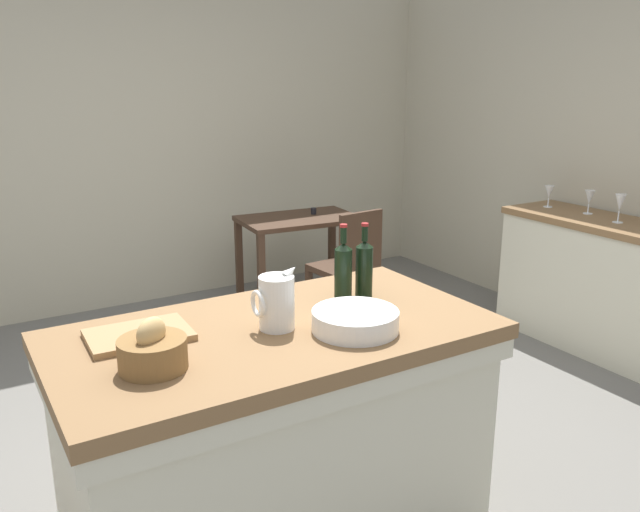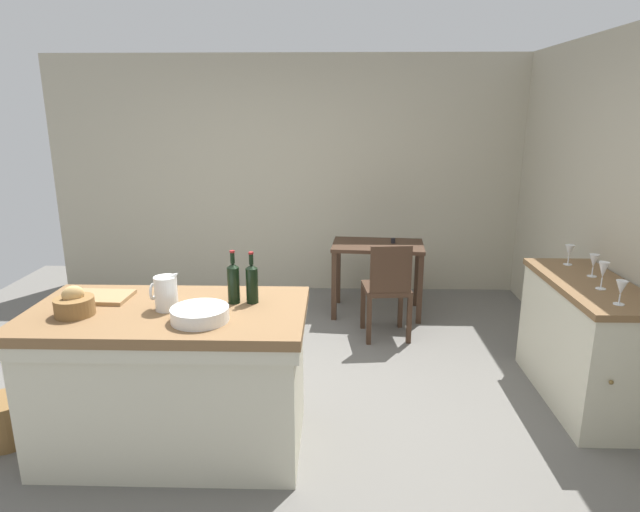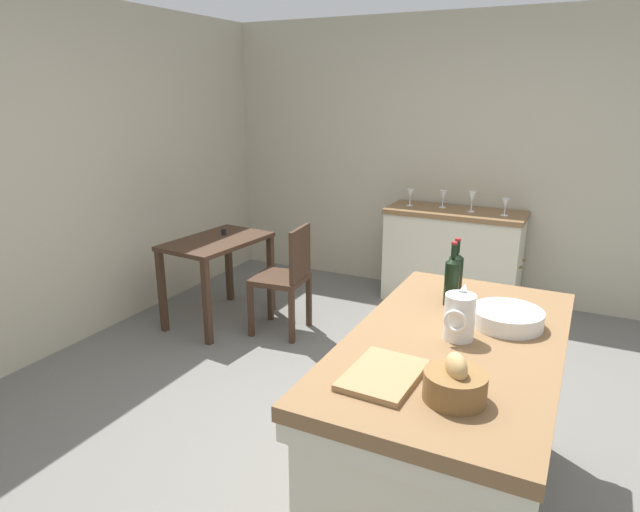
{
  "view_description": "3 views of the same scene",
  "coord_description": "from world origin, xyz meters",
  "px_view_note": "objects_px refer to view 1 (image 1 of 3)",
  "views": [
    {
      "loc": [
        -1.48,
        -2.52,
        1.8
      ],
      "look_at": [
        0.21,
        0.27,
        0.89
      ],
      "focal_mm": 36.52,
      "sensor_mm": 36.0,
      "label": 1
    },
    {
      "loc": [
        0.5,
        -3.42,
        2.02
      ],
      "look_at": [
        0.39,
        0.35,
        0.99
      ],
      "focal_mm": 30.15,
      "sensor_mm": 36.0,
      "label": 2
    },
    {
      "loc": [
        -2.64,
        -0.97,
        1.92
      ],
      "look_at": [
        0.16,
        0.43,
        0.97
      ],
      "focal_mm": 30.82,
      "sensor_mm": 36.0,
      "label": 3
    }
  ],
  "objects_px": {
    "wooden_chair": "(349,266)",
    "cutting_board": "(139,335)",
    "side_cabinet": "(592,282)",
    "pitcher": "(276,302)",
    "wine_bottle_amber": "(343,271)",
    "wine_glass_left": "(620,203)",
    "bread_basket": "(153,351)",
    "wine_glass_right": "(549,192)",
    "wine_bottle_dark": "(364,267)",
    "writing_desk": "(299,232)",
    "wash_bowl": "(355,321)",
    "wine_glass_middle": "(589,198)",
    "island_table": "(277,429)"
  },
  "relations": [
    {
      "from": "wooden_chair",
      "to": "cutting_board",
      "type": "distance_m",
      "value": 2.46
    },
    {
      "from": "side_cabinet",
      "to": "pitcher",
      "type": "bearing_deg",
      "value": -166.67
    },
    {
      "from": "wine_bottle_amber",
      "to": "wine_glass_left",
      "type": "bearing_deg",
      "value": 9.31
    },
    {
      "from": "bread_basket",
      "to": "wine_glass_right",
      "type": "relative_size",
      "value": 1.41
    },
    {
      "from": "wine_glass_right",
      "to": "bread_basket",
      "type": "bearing_deg",
      "value": -159.9
    },
    {
      "from": "wine_bottle_dark",
      "to": "wine_glass_right",
      "type": "height_order",
      "value": "wine_bottle_dark"
    },
    {
      "from": "writing_desk",
      "to": "wine_bottle_dark",
      "type": "bearing_deg",
      "value": -112.79
    },
    {
      "from": "writing_desk",
      "to": "cutting_board",
      "type": "xyz_separation_m",
      "value": [
        -1.86,
        -2.16,
        0.31
      ]
    },
    {
      "from": "writing_desk",
      "to": "wash_bowl",
      "type": "height_order",
      "value": "wash_bowl"
    },
    {
      "from": "writing_desk",
      "to": "bread_basket",
      "type": "xyz_separation_m",
      "value": [
        -1.89,
        -2.42,
        0.35
      ]
    },
    {
      "from": "wine_glass_middle",
      "to": "wine_glass_right",
      "type": "relative_size",
      "value": 1.05
    },
    {
      "from": "wine_bottle_dark",
      "to": "island_table",
      "type": "bearing_deg",
      "value": -165.65
    },
    {
      "from": "wine_glass_left",
      "to": "bread_basket",
      "type": "bearing_deg",
      "value": -169.26
    },
    {
      "from": "side_cabinet",
      "to": "wine_glass_middle",
      "type": "relative_size",
      "value": 7.74
    },
    {
      "from": "wash_bowl",
      "to": "wine_glass_right",
      "type": "xyz_separation_m",
      "value": [
        2.5,
        1.25,
        0.05
      ]
    },
    {
      "from": "island_table",
      "to": "wine_glass_right",
      "type": "distance_m",
      "value": 2.99
    },
    {
      "from": "wine_bottle_dark",
      "to": "wine_glass_right",
      "type": "bearing_deg",
      "value": 22.81
    },
    {
      "from": "side_cabinet",
      "to": "wine_bottle_amber",
      "type": "height_order",
      "value": "wine_bottle_amber"
    },
    {
      "from": "island_table",
      "to": "wooden_chair",
      "type": "height_order",
      "value": "island_table"
    },
    {
      "from": "wine_glass_left",
      "to": "writing_desk",
      "type": "bearing_deg",
      "value": 125.92
    },
    {
      "from": "island_table",
      "to": "bread_basket",
      "type": "height_order",
      "value": "bread_basket"
    },
    {
      "from": "wine_glass_left",
      "to": "side_cabinet",
      "type": "bearing_deg",
      "value": 85.81
    },
    {
      "from": "wash_bowl",
      "to": "island_table",
      "type": "bearing_deg",
      "value": 144.0
    },
    {
      "from": "wine_bottle_amber",
      "to": "wine_glass_middle",
      "type": "distance_m",
      "value": 2.5
    },
    {
      "from": "side_cabinet",
      "to": "writing_desk",
      "type": "xyz_separation_m",
      "value": [
        -1.33,
        1.68,
        0.17
      ]
    },
    {
      "from": "wash_bowl",
      "to": "cutting_board",
      "type": "relative_size",
      "value": 0.9
    },
    {
      "from": "writing_desk",
      "to": "wooden_chair",
      "type": "bearing_deg",
      "value": -86.25
    },
    {
      "from": "wine_glass_right",
      "to": "side_cabinet",
      "type": "bearing_deg",
      "value": -91.69
    },
    {
      "from": "writing_desk",
      "to": "pitcher",
      "type": "distance_m",
      "value": 2.74
    },
    {
      "from": "wooden_chair",
      "to": "pitcher",
      "type": "xyz_separation_m",
      "value": [
        -1.44,
        -1.68,
        0.52
      ]
    },
    {
      "from": "wash_bowl",
      "to": "wine_bottle_dark",
      "type": "bearing_deg",
      "value": 50.52
    },
    {
      "from": "island_table",
      "to": "wooden_chair",
      "type": "bearing_deg",
      "value": 49.18
    },
    {
      "from": "side_cabinet",
      "to": "wine_glass_left",
      "type": "xyz_separation_m",
      "value": [
        -0.01,
        -0.14,
        0.56
      ]
    },
    {
      "from": "cutting_board",
      "to": "wine_bottle_dark",
      "type": "distance_m",
      "value": 0.94
    },
    {
      "from": "wine_glass_right",
      "to": "wine_bottle_amber",
      "type": "bearing_deg",
      "value": -157.98
    },
    {
      "from": "wine_bottle_amber",
      "to": "side_cabinet",
      "type": "bearing_deg",
      "value": 12.51
    },
    {
      "from": "side_cabinet",
      "to": "cutting_board",
      "type": "height_order",
      "value": "cutting_board"
    },
    {
      "from": "island_table",
      "to": "wine_glass_middle",
      "type": "height_order",
      "value": "wine_glass_middle"
    },
    {
      "from": "wooden_chair",
      "to": "wine_glass_right",
      "type": "relative_size",
      "value": 5.85
    },
    {
      "from": "pitcher",
      "to": "wine_glass_middle",
      "type": "bearing_deg",
      "value": 15.71
    },
    {
      "from": "writing_desk",
      "to": "wine_bottle_amber",
      "type": "bearing_deg",
      "value": -115.08
    },
    {
      "from": "island_table",
      "to": "wine_bottle_amber",
      "type": "xyz_separation_m",
      "value": [
        0.37,
        0.12,
        0.55
      ]
    },
    {
      "from": "island_table",
      "to": "wash_bowl",
      "type": "height_order",
      "value": "wash_bowl"
    },
    {
      "from": "cutting_board",
      "to": "wine_glass_left",
      "type": "distance_m",
      "value": 3.19
    },
    {
      "from": "wooden_chair",
      "to": "wash_bowl",
      "type": "bearing_deg",
      "value": -123.21
    },
    {
      "from": "island_table",
      "to": "wash_bowl",
      "type": "bearing_deg",
      "value": -36.0
    },
    {
      "from": "wooden_chair",
      "to": "wine_bottle_amber",
      "type": "distance_m",
      "value": 1.97
    },
    {
      "from": "island_table",
      "to": "wine_glass_right",
      "type": "bearing_deg",
      "value": 21.39
    },
    {
      "from": "wooden_chair",
      "to": "bread_basket",
      "type": "bearing_deg",
      "value": -137.32
    },
    {
      "from": "cutting_board",
      "to": "wine_glass_right",
      "type": "xyz_separation_m",
      "value": [
        3.2,
        0.91,
        0.07
      ]
    }
  ]
}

